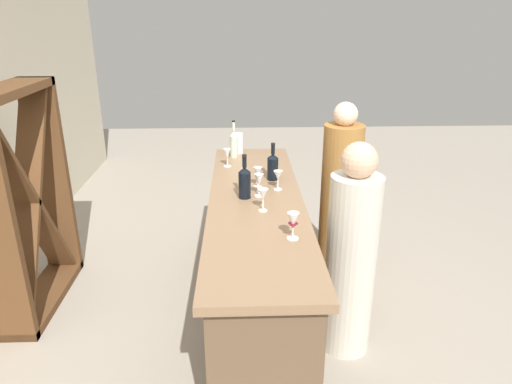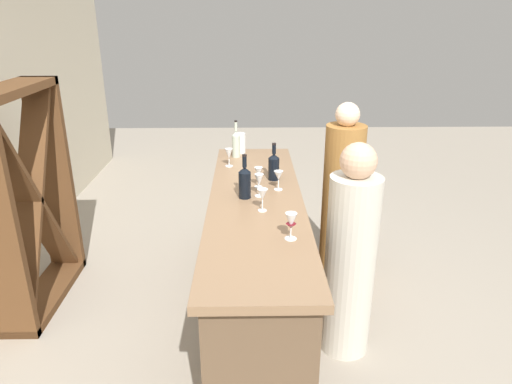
{
  "view_description": "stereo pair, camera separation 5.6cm",
  "coord_description": "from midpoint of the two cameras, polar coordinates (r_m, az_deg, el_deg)",
  "views": [
    {
      "loc": [
        -2.91,
        0.11,
        2.11
      ],
      "look_at": [
        0.0,
        0.0,
        0.98
      ],
      "focal_mm": 32.55,
      "sensor_mm": 36.0,
      "label": 1
    },
    {
      "loc": [
        -2.91,
        0.05,
        2.11
      ],
      "look_at": [
        0.0,
        0.0,
        0.98
      ],
      "focal_mm": 32.55,
      "sensor_mm": 36.0,
      "label": 2
    }
  ],
  "objects": [
    {
      "name": "ground_plane",
      "position": [
        3.59,
        -0.46,
        -14.72
      ],
      "size": [
        12.0,
        12.0,
        0.0
      ],
      "primitive_type": "plane",
      "color": "#9E9384"
    },
    {
      "name": "bar_counter",
      "position": [
        3.34,
        -0.49,
        -8.19
      ],
      "size": [
        2.46,
        0.64,
        0.93
      ],
      "color": "brown",
      "rests_on": "ground"
    },
    {
      "name": "wine_rack",
      "position": [
        3.75,
        -26.74,
        -1.15
      ],
      "size": [
        1.02,
        0.28,
        1.65
      ],
      "color": "brown",
      "rests_on": "ground"
    },
    {
      "name": "wine_bottle_leftmost_near_black",
      "position": [
        3.12,
        -1.93,
        1.28
      ],
      "size": [
        0.08,
        0.08,
        0.31
      ],
      "color": "black",
      "rests_on": "bar_counter"
    },
    {
      "name": "wine_bottle_second_left_near_black",
      "position": [
        3.47,
        1.61,
        3.22
      ],
      "size": [
        0.08,
        0.08,
        0.28
      ],
      "color": "black",
      "rests_on": "bar_counter"
    },
    {
      "name": "wine_bottle_center_clear_pale",
      "position": [
        4.03,
        -3.14,
        5.99
      ],
      "size": [
        0.07,
        0.07,
        0.32
      ],
      "color": "#B7C6B2",
      "rests_on": "bar_counter"
    },
    {
      "name": "wine_glass_near_left",
      "position": [
        2.56,
        3.95,
        -3.7
      ],
      "size": [
        0.07,
        0.07,
        0.16
      ],
      "color": "white",
      "rests_on": "bar_counter"
    },
    {
      "name": "wine_glass_near_center",
      "position": [
        3.27,
        2.23,
        1.96
      ],
      "size": [
        0.07,
        0.07,
        0.14
      ],
      "color": "white",
      "rests_on": "bar_counter"
    },
    {
      "name": "wine_glass_near_right",
      "position": [
        2.91,
        0.32,
        -0.39
      ],
      "size": [
        0.07,
        0.07,
        0.15
      ],
      "color": "white",
      "rests_on": "bar_counter"
    },
    {
      "name": "wine_glass_far_left",
      "position": [
        3.15,
        -0.15,
        1.41
      ],
      "size": [
        0.06,
        0.06,
        0.16
      ],
      "color": "white",
      "rests_on": "bar_counter"
    },
    {
      "name": "wine_glass_far_center",
      "position": [
        3.32,
        -0.26,
        2.33
      ],
      "size": [
        0.06,
        0.06,
        0.15
      ],
      "color": "white",
      "rests_on": "bar_counter"
    },
    {
      "name": "wine_glass_far_right",
      "position": [
        3.78,
        -3.99,
        4.62
      ],
      "size": [
        0.06,
        0.06,
        0.15
      ],
      "color": "white",
      "rests_on": "bar_counter"
    },
    {
      "name": "water_pitcher",
      "position": [
        4.16,
        -2.65,
        6.02
      ],
      "size": [
        0.1,
        0.1,
        0.18
      ],
      "color": "silver",
      "rests_on": "bar_counter"
    },
    {
      "name": "person_left_guest",
      "position": [
        3.9,
        9.86,
        -0.59
      ],
      "size": [
        0.34,
        0.34,
        1.47
      ],
      "rotation": [
        0.0,
        0.0,
        1.51
      ],
      "color": "#9E6B33",
      "rests_on": "ground"
    },
    {
      "name": "person_center_guest",
      "position": [
        3.0,
        11.06,
        -8.06
      ],
      "size": [
        0.39,
        0.39,
        1.42
      ],
      "rotation": [
        0.0,
        0.0,
        1.32
      ],
      "color": "beige",
      "rests_on": "ground"
    }
  ]
}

